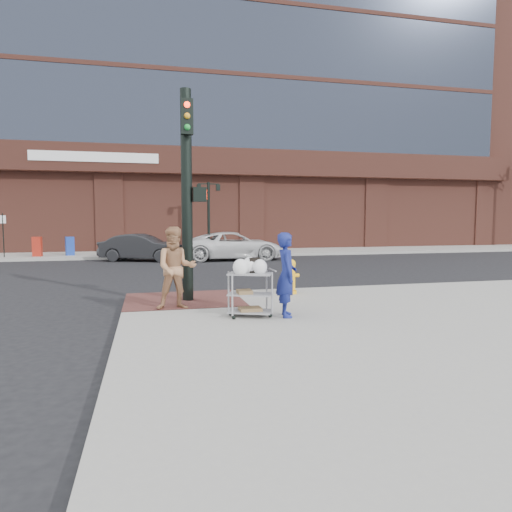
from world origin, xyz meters
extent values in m
plane|color=black|center=(0.00, 0.00, 0.00)|extent=(220.00, 220.00, 0.00)
cube|color=gray|center=(12.50, 32.00, 0.07)|extent=(65.00, 36.00, 0.15)
cube|color=#502925|center=(-0.60, 0.90, 0.16)|extent=(2.80, 2.40, 0.01)
cube|color=brown|center=(5.00, 31.00, 14.15)|extent=(42.00, 26.00, 28.00)
cube|color=slate|center=(40.00, 38.00, 9.00)|extent=(14.00, 20.00, 18.00)
cylinder|color=black|center=(2.00, 16.00, 2.15)|extent=(0.16, 0.16, 4.00)
cube|color=black|center=(2.00, 16.00, 4.05)|extent=(1.20, 0.06, 0.06)
cube|color=black|center=(1.45, 16.00, 3.85)|extent=(0.22, 0.22, 0.35)
cube|color=black|center=(2.55, 16.00, 3.85)|extent=(0.22, 0.22, 0.35)
cylinder|color=black|center=(-8.50, 15.00, 1.25)|extent=(0.05, 0.05, 2.20)
cylinder|color=black|center=(-0.50, 0.80, 2.65)|extent=(0.26, 0.26, 5.00)
cube|color=black|center=(-0.20, 0.80, 2.70)|extent=(0.32, 0.28, 0.34)
cube|color=#FF260C|center=(-0.04, 0.80, 2.70)|extent=(0.02, 0.18, 0.22)
cube|color=black|center=(-0.50, 0.52, 4.45)|extent=(0.28, 0.18, 0.80)
imported|color=navy|center=(1.29, -1.46, 1.00)|extent=(0.50, 0.68, 1.71)
imported|color=#A5724E|center=(-0.84, -0.21, 1.05)|extent=(0.88, 0.69, 1.81)
imported|color=black|center=(-1.72, 12.87, 0.67)|extent=(4.29, 2.74, 1.34)
imported|color=silver|center=(2.81, 12.47, 0.71)|extent=(5.19, 2.55, 1.42)
cube|color=gray|center=(0.57, -1.31, 1.02)|extent=(0.98, 0.77, 0.03)
cube|color=gray|center=(0.57, -1.31, 0.61)|extent=(0.98, 0.77, 0.03)
cube|color=gray|center=(0.57, -1.31, 0.26)|extent=(0.98, 0.77, 0.03)
cube|color=black|center=(0.67, -1.26, 1.18)|extent=(0.21, 0.13, 0.31)
cube|color=brown|center=(0.45, -1.31, 0.66)|extent=(0.29, 0.33, 0.08)
cube|color=brown|center=(0.57, -1.31, 0.30)|extent=(0.44, 0.35, 0.07)
cylinder|color=#F6AD14|center=(2.23, 1.15, 0.19)|extent=(0.30, 0.30, 0.09)
cylinder|color=#F6AD14|center=(2.23, 1.15, 0.58)|extent=(0.21, 0.21, 0.66)
sphere|color=#F6AD14|center=(2.23, 1.15, 0.94)|extent=(0.24, 0.24, 0.24)
cylinder|color=#F6AD14|center=(2.23, 1.15, 0.63)|extent=(0.43, 0.10, 0.10)
cube|color=maroon|center=(-6.96, 15.07, 0.65)|extent=(0.43, 0.39, 1.01)
cube|color=#173497|center=(-5.45, 15.40, 0.64)|extent=(0.50, 0.48, 0.98)
camera|label=1|loc=(-1.42, -10.21, 2.16)|focal=32.00mm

